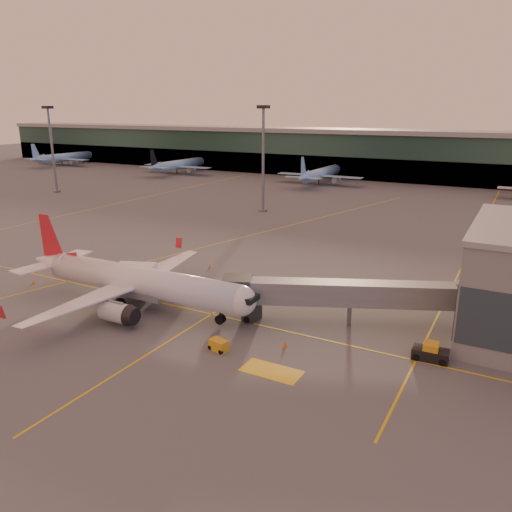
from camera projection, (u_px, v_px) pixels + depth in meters
The scene contains 15 objects.
ground at pixel (155, 321), 60.59m from camera, with size 600.00×600.00×0.00m, color #4C4F54.
taxi_markings at pixel (269, 235), 101.40m from camera, with size 100.12×173.00×0.01m.
terminal at pixel (412, 156), 177.43m from camera, with size 400.00×20.00×17.60m.
mast_west_far at pixel (52, 143), 149.96m from camera, with size 2.40×2.40×25.60m.
mast_west_near at pixel (263, 151), 121.12m from camera, with size 2.40×2.40×25.60m.
distant_aircraft_row at pixel (332, 185), 169.55m from camera, with size 290.00×34.00×13.00m.
main_airplane at pixel (135, 281), 63.93m from camera, with size 35.59×31.99×10.76m.
jet_bridge at pixel (363, 295), 58.39m from camera, with size 29.74×15.32×5.49m.
catering_truck at pixel (137, 276), 69.36m from camera, with size 5.84×4.14×4.16m.
gpu_cart at pixel (219, 345), 53.01m from camera, with size 2.28×1.66×1.20m.
pushback_tug at pixel (431, 353), 50.99m from camera, with size 3.68×2.13×1.85m.
cone_nose at pixel (285, 344), 53.91m from camera, with size 0.50×0.50×0.63m.
cone_tail at pixel (33, 282), 73.17m from camera, with size 0.45×0.45×0.57m.
cone_wing_left at pixel (210, 266), 80.59m from camera, with size 0.45×0.45×0.57m.
cone_fwd at pixel (218, 337), 55.55m from camera, with size 0.46×0.46×0.58m.
Camera 1 is at (37.64, -43.11, 24.72)m, focal length 35.00 mm.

